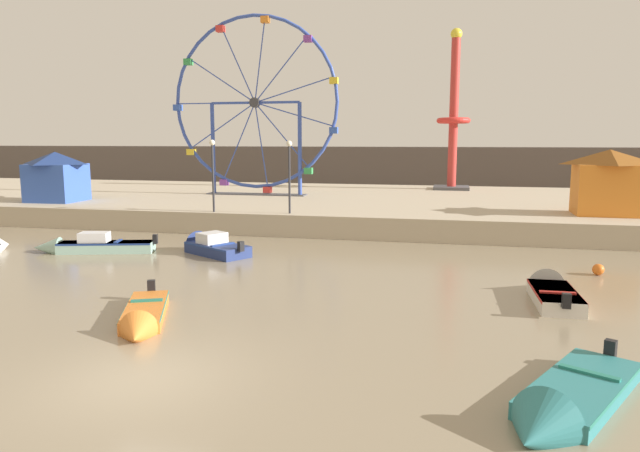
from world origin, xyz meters
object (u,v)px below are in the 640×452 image
at_px(motorboat_white_red_stripe, 551,291).
at_px(promenade_lamp_near, 289,166).
at_px(motorboat_teal_painted, 563,406).
at_px(carnival_booth_orange_canopy, 608,181).
at_px(motorboat_seafoam, 89,246).
at_px(promenade_lamp_far, 213,165).
at_px(carnival_booth_blue_tent, 56,176).
at_px(motorboat_navy_blue, 208,246).
at_px(drop_tower_red_tower, 453,124).
at_px(mooring_buoy_orange, 598,269).
at_px(ferris_wheel_blue_frame, 255,106).
at_px(motorboat_orange_hull, 142,318).

distance_m(motorboat_white_red_stripe, promenade_lamp_near, 16.01).
relative_size(motorboat_teal_painted, carnival_booth_orange_canopy, 1.32).
xyz_separation_m(motorboat_seafoam, promenade_lamp_far, (3.42, 6.46, 3.47)).
height_order(motorboat_teal_painted, promenade_lamp_near, promenade_lamp_near).
xyz_separation_m(motorboat_teal_painted, promenade_lamp_near, (-10.68, 18.82, 3.57)).
relative_size(motorboat_teal_painted, carnival_booth_blue_tent, 1.40).
xyz_separation_m(carnival_booth_orange_canopy, carnival_booth_blue_tent, (-32.99, -0.61, -0.13)).
xyz_separation_m(motorboat_teal_painted, motorboat_navy_blue, (-13.01, 13.24, 0.13)).
bearing_deg(motorboat_seafoam, promenade_lamp_near, -154.57).
bearing_deg(motorboat_seafoam, motorboat_teal_painted, 131.02).
bearing_deg(carnival_booth_orange_canopy, motorboat_teal_painted, -103.36).
relative_size(drop_tower_red_tower, mooring_buoy_orange, 28.46).
bearing_deg(carnival_booth_blue_tent, motorboat_white_red_stripe, -26.67).
bearing_deg(motorboat_teal_painted, promenade_lamp_far, -112.32).
bearing_deg(carnival_booth_blue_tent, ferris_wheel_blue_frame, 30.37).
distance_m(motorboat_orange_hull, promenade_lamp_far, 16.47).
height_order(motorboat_white_red_stripe, drop_tower_red_tower, drop_tower_red_tower).
relative_size(motorboat_teal_painted, drop_tower_red_tower, 0.39).
relative_size(motorboat_seafoam, carnival_booth_orange_canopy, 1.52).
height_order(motorboat_navy_blue, promenade_lamp_near, promenade_lamp_near).
xyz_separation_m(motorboat_orange_hull, carnival_booth_orange_canopy, (16.45, 18.96, 2.80)).
distance_m(motorboat_orange_hull, promenade_lamp_near, 16.12).
bearing_deg(ferris_wheel_blue_frame, carnival_booth_orange_canopy, -16.53).
height_order(drop_tower_red_tower, carnival_booth_orange_canopy, drop_tower_red_tower).
distance_m(motorboat_orange_hull, carnival_booth_blue_tent, 24.84).
relative_size(ferris_wheel_blue_frame, carnival_booth_orange_canopy, 3.45).
distance_m(motorboat_orange_hull, ferris_wheel_blue_frame, 27.03).
distance_m(motorboat_orange_hull, mooring_buoy_orange, 16.83).
xyz_separation_m(motorboat_orange_hull, mooring_buoy_orange, (13.98, 9.37, 0.02)).
bearing_deg(motorboat_navy_blue, carnival_booth_orange_canopy, -123.90).
height_order(motorboat_seafoam, promenade_lamp_near, promenade_lamp_near).
bearing_deg(motorboat_orange_hull, carnival_booth_orange_canopy, 115.73).
relative_size(motorboat_navy_blue, mooring_buoy_orange, 9.54).
bearing_deg(carnival_booth_blue_tent, motorboat_seafoam, -49.30).
distance_m(motorboat_orange_hull, drop_tower_red_tower, 34.97).
bearing_deg(promenade_lamp_near, mooring_buoy_orange, -24.18).
bearing_deg(promenade_lamp_far, drop_tower_red_tower, 54.43).
relative_size(motorboat_navy_blue, promenade_lamp_near, 1.07).
distance_m(motorboat_orange_hull, motorboat_seafoam, 11.94).
xyz_separation_m(motorboat_orange_hull, ferris_wheel_blue_frame, (-5.41, 25.44, 7.35)).
height_order(motorboat_teal_painted, ferris_wheel_blue_frame, ferris_wheel_blue_frame).
bearing_deg(carnival_booth_blue_tent, motorboat_navy_blue, -32.40).
xyz_separation_m(carnival_booth_orange_canopy, promenade_lamp_far, (-20.88, -3.51, 0.79)).
bearing_deg(motorboat_teal_painted, ferris_wheel_blue_frame, -122.03).
relative_size(motorboat_white_red_stripe, promenade_lamp_near, 1.03).
relative_size(promenade_lamp_far, mooring_buoy_orange, 9.01).
relative_size(carnival_booth_blue_tent, mooring_buoy_orange, 7.87).
distance_m(motorboat_white_red_stripe, promenade_lamp_far, 19.25).
distance_m(promenade_lamp_far, mooring_buoy_orange, 19.72).
xyz_separation_m(motorboat_navy_blue, carnival_booth_orange_canopy, (18.92, 8.81, 2.67)).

